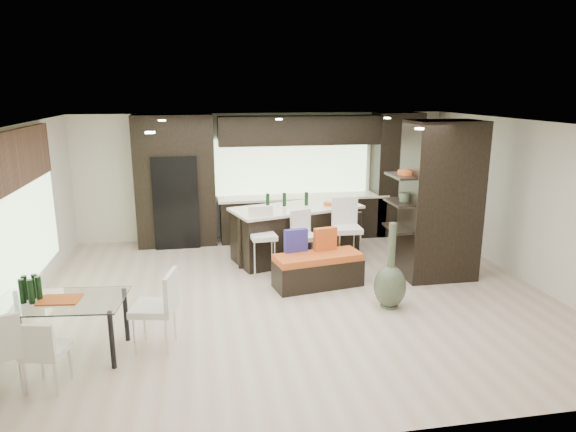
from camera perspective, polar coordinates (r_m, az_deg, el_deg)
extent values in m
plane|color=beige|center=(8.30, 0.74, -8.73)|extent=(8.00, 8.00, 0.00)
cube|color=silver|center=(11.26, -2.62, 4.50)|extent=(8.00, 0.02, 2.70)
cube|color=silver|center=(8.14, -28.06, -0.84)|extent=(0.02, 7.00, 2.70)
cube|color=silver|center=(9.47, 25.28, 1.35)|extent=(0.02, 7.00, 2.70)
cube|color=white|center=(7.67, 0.81, 10.23)|extent=(8.00, 7.00, 0.02)
cube|color=#B2D199|center=(8.32, -27.39, -0.48)|extent=(0.04, 3.20, 1.90)
cube|color=#B2D199|center=(11.29, 0.43, 5.56)|extent=(3.40, 0.04, 1.20)
cube|color=brown|center=(8.16, -27.90, 5.66)|extent=(0.08, 3.00, 0.80)
cube|color=white|center=(7.92, 0.46, 10.20)|extent=(4.00, 3.00, 0.02)
cube|color=black|center=(11.02, 0.19, 4.30)|extent=(6.80, 0.68, 2.70)
cube|color=black|center=(10.88, -12.30, 1.70)|extent=(0.90, 0.68, 1.90)
cube|color=black|center=(9.08, 16.60, 1.63)|extent=(1.20, 0.80, 2.70)
cube|color=black|center=(9.88, 0.94, -1.83)|extent=(2.64, 1.70, 1.02)
cube|color=white|center=(8.98, -2.75, -3.64)|extent=(0.46, 0.46, 0.97)
cube|color=white|center=(9.13, 1.93, -3.58)|extent=(0.50, 0.50, 0.90)
cube|color=white|center=(9.25, 6.55, -2.90)|extent=(0.49, 0.49, 1.06)
cube|color=black|center=(8.55, 3.34, -6.03)|extent=(1.53, 0.80, 0.56)
cube|color=white|center=(6.96, -23.72, -11.35)|extent=(1.59, 1.01, 0.72)
cube|color=white|center=(6.33, -25.22, -13.84)|extent=(0.50, 0.50, 0.78)
cube|color=white|center=(6.74, -14.65, -10.43)|extent=(0.61, 0.61, 0.94)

